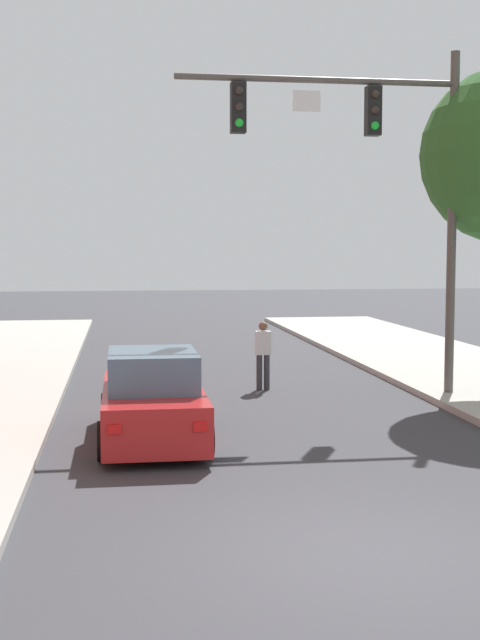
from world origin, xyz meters
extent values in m
plane|color=#38383D|center=(0.00, 0.00, 0.00)|extent=(120.00, 120.00, 0.00)
cylinder|color=#514C47|center=(4.60, 9.09, 3.90)|extent=(0.20, 0.20, 7.50)
cylinder|color=#514C47|center=(1.53, 9.09, 6.95)|extent=(6.13, 0.14, 0.14)
cube|color=black|center=(2.76, 9.09, 6.33)|extent=(0.32, 0.28, 1.05)
sphere|color=#2D2823|center=(2.76, 8.94, 6.66)|extent=(0.18, 0.18, 0.18)
sphere|color=#2D2823|center=(2.76, 8.94, 6.33)|extent=(0.18, 0.18, 0.18)
sphere|color=green|center=(2.76, 8.94, 6.00)|extent=(0.18, 0.18, 0.18)
cube|color=black|center=(-0.18, 9.09, 6.33)|extent=(0.32, 0.28, 1.05)
sphere|color=#2D2823|center=(-0.18, 8.94, 6.66)|extent=(0.18, 0.18, 0.18)
sphere|color=#2D2823|center=(-0.18, 8.94, 6.33)|extent=(0.18, 0.18, 0.18)
sphere|color=green|center=(-0.18, 8.94, 6.00)|extent=(0.18, 0.18, 0.18)
cube|color=white|center=(1.29, 9.07, 6.50)|extent=(0.60, 0.03, 0.44)
cube|color=#B21E1E|center=(-2.15, 5.80, 0.56)|extent=(1.70, 4.20, 0.80)
cube|color=slate|center=(-2.16, 5.65, 1.28)|extent=(1.50, 2.00, 0.64)
cylinder|color=black|center=(-2.96, 7.11, 0.32)|extent=(0.22, 0.64, 0.64)
cylinder|color=black|center=(-1.35, 7.10, 0.32)|extent=(0.22, 0.64, 0.64)
cylinder|color=black|center=(-2.96, 4.50, 0.32)|extent=(0.22, 0.64, 0.64)
cylinder|color=black|center=(-1.35, 4.50, 0.32)|extent=(0.22, 0.64, 0.64)
cube|color=red|center=(-2.79, 3.68, 0.68)|extent=(0.20, 0.04, 0.14)
cube|color=red|center=(-1.52, 3.68, 0.68)|extent=(0.20, 0.04, 0.14)
cylinder|color=#333338|center=(0.57, 10.80, 0.42)|extent=(0.14, 0.14, 0.85)
cylinder|color=#333338|center=(0.75, 10.80, 0.42)|extent=(0.14, 0.14, 0.85)
cube|color=silver|center=(0.66, 10.80, 1.13)|extent=(0.36, 0.22, 0.56)
sphere|color=brown|center=(0.66, 10.80, 1.53)|extent=(0.22, 0.22, 0.22)
camera|label=1|loc=(-2.67, -8.70, 3.34)|focal=47.00mm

